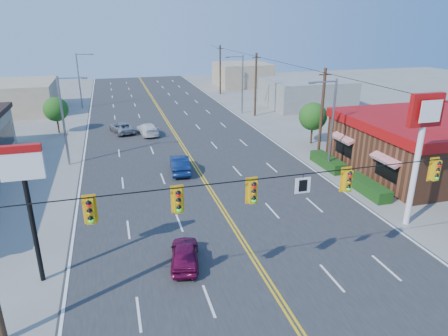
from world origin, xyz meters
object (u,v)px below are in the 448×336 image
object	(u,v)px
kfc	(433,143)
car_blue	(180,165)
signal_span	(275,200)
car_white	(148,130)
car_magenta	(185,255)
kfc_pylon	(422,134)
pizza_hut_sign	(26,187)
car_silver	(122,128)

from	to	relation	value
kfc	car_blue	distance (m)	22.16
signal_span	car_white	xyz separation A→B (m)	(-2.91, 30.11, -4.23)
car_magenta	car_blue	bearing A→B (deg)	-88.00
kfc_pylon	pizza_hut_sign	bearing A→B (deg)	180.00
car_silver	car_white	bearing A→B (deg)	134.94
pizza_hut_sign	car_silver	bearing A→B (deg)	79.45
kfc	car_silver	distance (m)	32.49
signal_span	kfc_pylon	size ratio (longest dim) A/B	2.86
car_silver	car_magenta	bearing A→B (deg)	79.59
signal_span	kfc_pylon	bearing A→B (deg)	19.78
kfc_pylon	pizza_hut_sign	distance (m)	22.02
kfc	car_magenta	distance (m)	25.25
signal_span	car_white	size ratio (longest dim) A/B	5.39
car_magenta	car_white	world-z (taller)	car_white
signal_span	kfc_pylon	distance (m)	11.87
car_silver	kfc_pylon	bearing A→B (deg)	106.65
kfc_pylon	car_white	bearing A→B (deg)	118.25
car_blue	car_silver	world-z (taller)	car_blue
kfc	kfc_pylon	world-z (taller)	kfc_pylon
kfc_pylon	car_silver	size ratio (longest dim) A/B	1.88
pizza_hut_sign	car_silver	world-z (taller)	pizza_hut_sign
kfc	car_white	distance (m)	29.27
kfc	car_silver	xyz separation A→B (m)	(-25.73, 19.76, -1.75)
car_magenta	car_blue	world-z (taller)	car_blue
kfc	kfc_pylon	bearing A→B (deg)	-138.05
kfc	pizza_hut_sign	distance (m)	32.04
car_white	pizza_hut_sign	bearing A→B (deg)	65.21
car_white	signal_span	bearing A→B (deg)	87.70
signal_span	kfc	bearing A→B (deg)	30.94
car_blue	pizza_hut_sign	bearing A→B (deg)	59.95
signal_span	car_white	distance (m)	30.55
signal_span	kfc	xyz separation A→B (m)	(20.02, 12.00, -2.51)
kfc	car_magenta	size ratio (longest dim) A/B	4.49
kfc_pylon	car_magenta	xyz separation A→B (m)	(-14.76, -0.66, -5.42)
kfc_pylon	pizza_hut_sign	size ratio (longest dim) A/B	1.24
kfc_pylon	car_blue	bearing A→B (deg)	133.58
pizza_hut_sign	car_silver	size ratio (longest dim) A/B	1.52
car_silver	car_blue	bearing A→B (deg)	91.73
kfc	car_white	world-z (taller)	kfc
signal_span	car_magenta	distance (m)	6.53
pizza_hut_sign	car_silver	distance (m)	28.60
car_magenta	kfc	bearing A→B (deg)	-148.96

